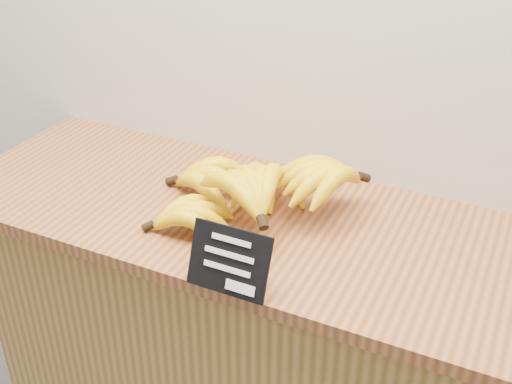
{
  "coord_description": "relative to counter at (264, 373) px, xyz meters",
  "views": [
    {
      "loc": [
        0.46,
        1.67,
        1.69
      ],
      "look_at": [
        -0.03,
        2.7,
        1.02
      ],
      "focal_mm": 45.0,
      "sensor_mm": 36.0,
      "label": 1
    }
  ],
  "objects": [
    {
      "name": "counter_top",
      "position": [
        0.0,
        0.0,
        0.47
      ],
      "size": [
        1.5,
        0.54,
        0.03
      ],
      "primitive_type": "cube",
      "color": "#96592E",
      "rests_on": "counter"
    },
    {
      "name": "banana_pile",
      "position": [
        -0.04,
        0.01,
        0.54
      ],
      "size": [
        0.51,
        0.35,
        0.13
      ],
      "color": "yellow",
      "rests_on": "counter_top"
    },
    {
      "name": "chalkboard_sign",
      "position": [
        0.04,
        -0.25,
        0.54
      ],
      "size": [
        0.16,
        0.05,
        0.12
      ],
      "primitive_type": "cube",
      "rotation": [
        -0.37,
        0.0,
        0.0
      ],
      "color": "black",
      "rests_on": "counter_top"
    },
    {
      "name": "counter",
      "position": [
        0.0,
        0.0,
        0.0
      ],
      "size": [
        1.29,
        0.5,
        0.9
      ],
      "primitive_type": "cube",
      "color": "#A27634",
      "rests_on": "ground"
    }
  ]
}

